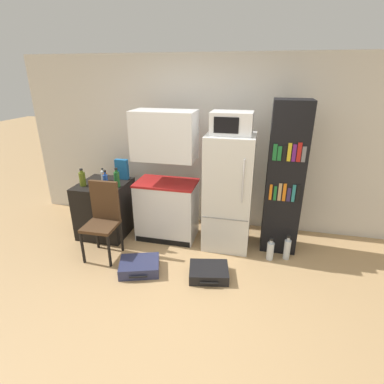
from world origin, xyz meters
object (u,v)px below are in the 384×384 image
Objects in this scene: refrigerator at (228,193)px; bottle_green_tall at (117,179)px; bowl at (96,189)px; bottle_amber_beer at (106,178)px; bottle_blue_soda at (106,182)px; bottle_olive_oil at (82,179)px; suitcase_large_flat at (209,272)px; bottle_clear_short at (103,175)px; suitcase_small_flat at (140,266)px; microwave at (232,123)px; water_bottle_front at (270,250)px; cereal_box at (122,169)px; side_table at (106,208)px; bookshelf at (285,179)px; water_bottle_middle at (287,249)px; chair at (103,214)px; kitchen_hutch at (166,182)px.

refrigerator is 5.72× the size of bottle_green_tall.
bottle_amber_beer is at bearing 94.11° from bowl.
bottle_blue_soda is 0.18m from bowl.
suitcase_large_flat is at bearing -16.59° from bottle_olive_oil.
bottle_amber_beer reaches higher than suitcase_large_flat.
suitcase_small_flat is (0.90, -0.93, -0.80)m from bottle_clear_short.
bowl is (0.02, -0.31, -0.06)m from bottle_amber_beer.
water_bottle_front is (0.61, -0.26, -1.57)m from microwave.
bowl is at bearing 127.57° from suitcase_small_flat.
water_bottle_front is (2.63, -0.03, -0.77)m from bottle_olive_oil.
bottle_blue_soda reaches higher than bottle_clear_short.
side_table is at bearing -129.22° from cereal_box.
bookshelf is (0.71, 0.10, -0.71)m from microwave.
water_bottle_middle reaches higher than water_bottle_front.
refrigerator is at bearing 5.68° from bottle_green_tall.
refrigerator is 1.77m from bottle_amber_beer.
bottle_blue_soda reaches higher than chair.
bookshelf is at bearing 12.06° from suitcase_small_flat.
bottle_green_tall reaches higher than bottle_amber_beer.
microwave is 1.79m from cereal_box.
bottle_clear_short is 1.01× the size of bottle_amber_beer.
water_bottle_middle is (2.56, 0.15, -0.67)m from bowl.
side_table is at bearing 177.40° from water_bottle_middle.
microwave reaches higher than suitcase_small_flat.
bottle_amber_beer is (-1.77, -0.04, -0.83)m from microwave.
bottle_amber_beer is at bearing -175.58° from kitchen_hutch.
suitcase_large_flat is (1.49, -0.45, -0.85)m from bottle_blue_soda.
refrigerator is 5.06× the size of water_bottle_front.
kitchen_hutch is 3.49× the size of suitcase_large_flat.
bottle_green_tall is (0.28, -0.08, 0.51)m from side_table.
bottle_blue_soda reaches higher than side_table.
bottle_amber_beer is 0.32× the size of suitcase_small_flat.
microwave is at bearing 166.78° from water_bottle_middle.
cereal_box is at bearing 171.47° from water_bottle_middle.
suitcase_large_flat is (0.77, -0.82, -0.79)m from kitchen_hutch.
microwave is 1.86× the size of bottle_green_tall.
kitchen_hutch reaches higher than water_bottle_middle.
bookshelf is (2.51, 0.17, 0.60)m from side_table.
chair is at bearing -37.58° from bottle_olive_oil.
microwave is 2.00m from chair.
bottle_green_tall is 0.92× the size of bottle_blue_soda.
bookshelf reaches higher than microwave.
kitchen_hutch reaches higher than bottle_clear_short.
refrigerator is at bearing 6.31° from bottle_olive_oil.
bottle_clear_short reaches higher than suitcase_large_flat.
bottle_green_tall is at bearing -31.47° from bottle_clear_short.
bottle_amber_beer is at bearing 40.24° from side_table.
bottle_olive_oil is at bearing -173.72° from microwave.
bottle_clear_short is at bearing 178.60° from refrigerator.
bottle_clear_short is 1.52m from suitcase_small_flat.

